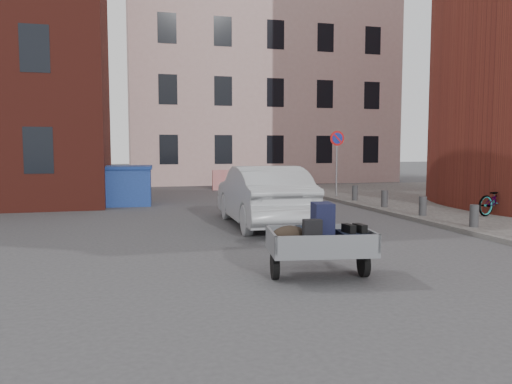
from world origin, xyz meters
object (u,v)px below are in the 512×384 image
object	(u,v)px
silver_car	(262,196)
bicycle	(499,199)
trailer	(319,240)
dumpster	(104,185)

from	to	relation	value
silver_car	bicycle	bearing A→B (deg)	176.47
trailer	dumpster	xyz separation A→B (m)	(-3.66, 11.56, 0.11)
dumpster	bicycle	world-z (taller)	dumpster
trailer	silver_car	xyz separation A→B (m)	(0.61, 5.52, 0.19)
silver_car	bicycle	world-z (taller)	silver_car
silver_car	dumpster	bearing A→B (deg)	-53.17
dumpster	bicycle	xyz separation A→B (m)	(11.26, -6.65, -0.13)
dumpster	silver_car	xyz separation A→B (m)	(4.27, -6.03, 0.08)
silver_car	bicycle	distance (m)	7.03
trailer	silver_car	size ratio (longest dim) A/B	0.39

